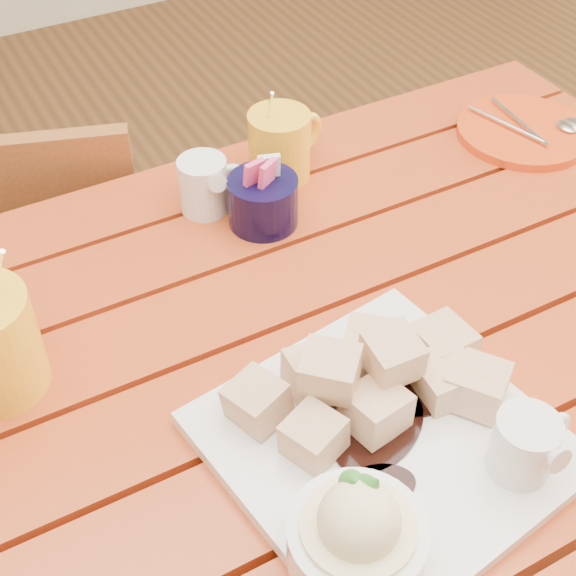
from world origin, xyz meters
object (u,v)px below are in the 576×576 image
table (314,421)px  coffee_mug_right (281,144)px  orange_saucer (524,131)px  dessert_plate (383,448)px  chair_far (40,290)px

table → coffee_mug_right: coffee_mug_right is taller
coffee_mug_right → orange_saucer: coffee_mug_right is taller
table → dessert_plate: 0.20m
dessert_plate → chair_far: 0.82m
coffee_mug_right → chair_far: (-0.31, 0.28, -0.35)m
dessert_plate → coffee_mug_right: (0.14, 0.45, 0.01)m
orange_saucer → chair_far: chair_far is taller
dessert_plate → chair_far: bearing=103.3°
table → orange_saucer: 0.53m
coffee_mug_right → orange_saucer: 0.36m
orange_saucer → table: bearing=-154.6°
coffee_mug_right → orange_saucer: size_ratio=0.73×
coffee_mug_right → orange_saucer: bearing=-27.5°
table → coffee_mug_right: bearing=68.0°
chair_far → orange_saucer: bearing=169.8°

